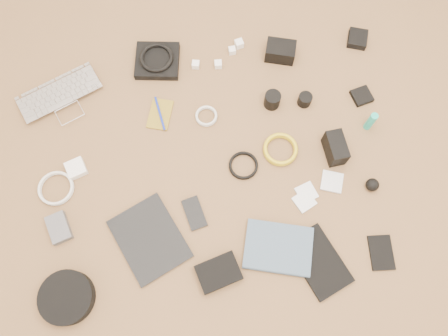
{
  "coord_description": "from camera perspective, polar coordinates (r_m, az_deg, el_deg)",
  "views": [
    {
      "loc": [
        -0.04,
        -0.58,
        1.62
      ],
      "look_at": [
        0.05,
        -0.03,
        0.02
      ],
      "focal_mm": 35.0,
      "sensor_mm": 36.0,
      "label": 1
    }
  ],
  "objects": [
    {
      "name": "laptop",
      "position": [
        1.93,
        -20.12,
        8.02
      ],
      "size": [
        0.4,
        0.34,
        0.03
      ],
      "primitive_type": "imported",
      "rotation": [
        0.0,
        0.0,
        0.38
      ],
      "color": "#B3B4B8",
      "rests_on": "ground"
    },
    {
      "name": "headphone_pouch",
      "position": [
        1.93,
        -8.7,
        13.67
      ],
      "size": [
        0.21,
        0.2,
        0.03
      ],
      "primitive_type": "cube",
      "rotation": [
        0.0,
        0.0,
        -0.17
      ],
      "color": "black",
      "rests_on": "ground"
    },
    {
      "name": "headphones",
      "position": [
        1.91,
        -8.81,
        14.08
      ],
      "size": [
        0.19,
        0.19,
        0.02
      ],
      "primitive_type": "torus",
      "rotation": [
        0.0,
        0.0,
        0.41
      ],
      "color": "black",
      "rests_on": "headphone_pouch"
    },
    {
      "name": "charger_a",
      "position": [
        1.9,
        -3.71,
        13.32
      ],
      "size": [
        0.04,
        0.04,
        0.03
      ],
      "primitive_type": "cube",
      "rotation": [
        0.0,
        0.0,
        -0.26
      ],
      "color": "white",
      "rests_on": "ground"
    },
    {
      "name": "charger_b",
      "position": [
        1.94,
        1.07,
        15.09
      ],
      "size": [
        0.03,
        0.03,
        0.03
      ],
      "primitive_type": "cube",
      "rotation": [
        0.0,
        0.0,
        0.04
      ],
      "color": "white",
      "rests_on": "ground"
    },
    {
      "name": "charger_c",
      "position": [
        1.96,
        1.99,
        15.92
      ],
      "size": [
        0.04,
        0.04,
        0.03
      ],
      "primitive_type": "cube",
      "rotation": [
        0.0,
        0.0,
        0.2
      ],
      "color": "white",
      "rests_on": "ground"
    },
    {
      "name": "charger_d",
      "position": [
        1.9,
        -0.77,
        13.39
      ],
      "size": [
        0.03,
        0.03,
        0.03
      ],
      "primitive_type": "cube",
      "rotation": [
        0.0,
        0.0,
        -0.08
      ],
      "color": "white",
      "rests_on": "ground"
    },
    {
      "name": "dslr_camera",
      "position": [
        1.92,
        7.36,
        14.88
      ],
      "size": [
        0.14,
        0.12,
        0.07
      ],
      "primitive_type": "cube",
      "rotation": [
        0.0,
        0.0,
        -0.32
      ],
      "color": "black",
      "rests_on": "ground"
    },
    {
      "name": "lens_pouch",
      "position": [
        2.05,
        17.03,
        15.84
      ],
      "size": [
        0.11,
        0.11,
        0.03
      ],
      "primitive_type": "cube",
      "rotation": [
        0.0,
        0.0,
        -0.37
      ],
      "color": "black",
      "rests_on": "ground"
    },
    {
      "name": "notebook_olive",
      "position": [
        1.82,
        -8.34,
        6.96
      ],
      "size": [
        0.13,
        0.16,
        0.01
      ],
      "primitive_type": "cube",
      "rotation": [
        0.0,
        0.0,
        -0.33
      ],
      "color": "olive",
      "rests_on": "ground"
    },
    {
      "name": "pen_blue",
      "position": [
        1.81,
        -8.38,
        7.08
      ],
      "size": [
        0.03,
        0.15,
        0.01
      ],
      "primitive_type": "cylinder",
      "rotation": [
        1.57,
        0.0,
        0.14
      ],
      "color": "#1629B3",
      "rests_on": "notebook_olive"
    },
    {
      "name": "cable_white_a",
      "position": [
        1.79,
        -2.32,
        6.72
      ],
      "size": [
        0.11,
        0.11,
        0.01
      ],
      "primitive_type": "torus",
      "rotation": [
        0.0,
        0.0,
        -0.23
      ],
      "color": "silver",
      "rests_on": "ground"
    },
    {
      "name": "lens_a",
      "position": [
        1.8,
        6.33,
        8.83
      ],
      "size": [
        0.08,
        0.08,
        0.07
      ],
      "primitive_type": "cylinder",
      "rotation": [
        0.0,
        0.0,
        0.35
      ],
      "color": "black",
      "rests_on": "ground"
    },
    {
      "name": "lens_b",
      "position": [
        1.83,
        10.51,
        8.77
      ],
      "size": [
        0.06,
        0.06,
        0.05
      ],
      "primitive_type": "cylinder",
      "rotation": [
        0.0,
        0.0,
        0.18
      ],
      "color": "black",
      "rests_on": "ground"
    },
    {
      "name": "card_reader",
      "position": [
        1.92,
        17.54,
        8.95
      ],
      "size": [
        0.09,
        0.09,
        0.02
      ],
      "primitive_type": "cube",
      "rotation": [
        0.0,
        0.0,
        0.21
      ],
      "color": "black",
      "rests_on": "ground"
    },
    {
      "name": "power_brick",
      "position": [
        1.79,
        -18.75,
        -0.06
      ],
      "size": [
        0.09,
        0.09,
        0.03
      ],
      "primitive_type": "cube",
      "rotation": [
        0.0,
        0.0,
        0.3
      ],
      "color": "white",
      "rests_on": "ground"
    },
    {
      "name": "cable_white_b",
      "position": [
        1.8,
        -21.03,
        -2.54
      ],
      "size": [
        0.15,
        0.15,
        0.01
      ],
      "primitive_type": "torus",
      "rotation": [
        0.0,
        0.0,
        -0.08
      ],
      "color": "silver",
      "rests_on": "ground"
    },
    {
      "name": "cable_black",
      "position": [
        1.71,
        2.55,
        0.27
      ],
      "size": [
        0.12,
        0.12,
        0.01
      ],
      "primitive_type": "torus",
      "rotation": [
        0.0,
        0.0,
        -0.04
      ],
      "color": "black",
      "rests_on": "ground"
    },
    {
      "name": "cable_yellow",
      "position": [
        1.74,
        7.34,
        2.33
      ],
      "size": [
        0.16,
        0.16,
        0.02
      ],
      "primitive_type": "torus",
      "rotation": [
        0.0,
        0.0,
        -0.23
      ],
      "color": "gold",
      "rests_on": "ground"
    },
    {
      "name": "flash",
      "position": [
        1.75,
        14.34,
        2.54
      ],
      "size": [
        0.07,
        0.12,
        0.09
      ],
      "primitive_type": "cube",
      "rotation": [
        0.0,
        0.0,
        0.06
      ],
      "color": "black",
      "rests_on": "ground"
    },
    {
      "name": "lens_cleaner",
      "position": [
        1.83,
        18.61,
        5.79
      ],
      "size": [
        0.03,
        0.03,
        0.1
      ],
      "primitive_type": "cylinder",
      "rotation": [
        0.0,
        0.0,
        -0.21
      ],
      "color": "#1BB29D",
      "rests_on": "ground"
    },
    {
      "name": "battery_charger",
      "position": [
        1.74,
        -20.75,
        -7.33
      ],
      "size": [
        0.1,
        0.13,
        0.03
      ],
      "primitive_type": "cube",
      "rotation": [
        0.0,
        0.0,
        0.27
      ],
      "color": "#505055",
      "rests_on": "ground"
    },
    {
      "name": "tablet",
      "position": [
        1.66,
        -9.69,
        -9.11
      ],
      "size": [
        0.31,
        0.34,
        0.01
      ],
      "primitive_type": "cube",
      "rotation": [
        0.0,
        0.0,
        0.39
      ],
      "color": "black",
      "rests_on": "ground"
    },
    {
      "name": "phone",
      "position": [
        1.66,
        -3.9,
        -5.91
      ],
      "size": [
        0.09,
        0.13,
        0.01
      ],
      "primitive_type": "cube",
      "rotation": [
        0.0,
        0.0,
        0.2
      ],
      "color": "black",
      "rests_on": "ground"
    },
    {
      "name": "filter_case_left",
      "position": [
        1.7,
        10.44,
        -4.27
      ],
      "size": [
        0.09,
        0.09,
        0.01
      ],
      "primitive_type": "cube",
      "rotation": [
        0.0,
        0.0,
        0.42
      ],
      "color": "silver",
      "rests_on": "ground"
    },
    {
      "name": "filter_case_mid",
      "position": [
        1.71,
        10.71,
        -3.19
      ],
      "size": [
        0.09,
        0.09,
        0.01
      ],
      "primitive_type": "cube",
      "rotation": [
        0.0,
        0.0,
        0.29
      ],
      "color": "silver",
      "rests_on": "ground"
    },
    {
      "name": "filter_case_right",
      "position": [
        1.74,
        13.91,
        -1.76
      ],
      "size": [
        0.11,
        0.11,
        0.01
      ],
      "primitive_type": "cube",
      "rotation": [
        0.0,
        0.0,
        -0.38
      ],
      "color": "silver",
      "rests_on": "ground"
    },
    {
      "name": "air_blower",
      "position": [
        1.76,
        18.81,
        -2.09
      ],
      "size": [
        0.06,
        0.06,
        0.05
      ],
      "primitive_type": "sphere",
      "rotation": [
        0.0,
        0.0,
        0.31
      ],
      "color": "black",
      "rests_on": "ground"
    },
    {
      "name": "headphone_case",
      "position": [
        1.69,
        -19.85,
        -15.62
      ],
      "size": [
        0.23,
        0.23,
        0.05
      ],
      "primitive_type": "cylinder",
      "rotation": [
        0.0,
        0.0,
        0.28
      ],
      "color": "black",
      "rests_on": "ground"
    },
    {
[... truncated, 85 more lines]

